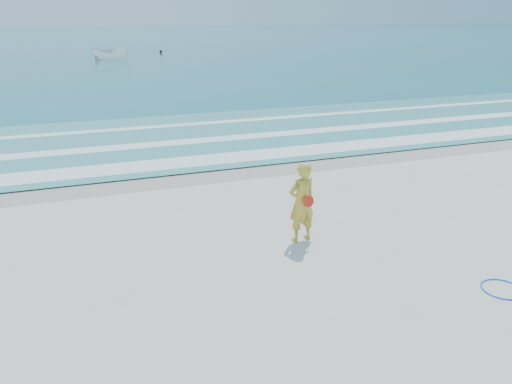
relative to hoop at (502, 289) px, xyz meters
name	(u,v)px	position (x,y,z in m)	size (l,w,h in m)	color
ground	(307,323)	(-4.05, 0.31, -0.01)	(400.00, 400.00, 0.00)	silver
wet_sand	(190,174)	(-4.05, 9.31, -0.01)	(400.00, 2.40, 0.00)	#B2A893
ocean	(84,39)	(-4.05, 105.31, 0.01)	(400.00, 190.00, 0.04)	#19727F
shallow	(164,139)	(-4.05, 14.31, 0.03)	(400.00, 10.00, 0.01)	#59B7AD
foam_near	(182,162)	(-4.05, 10.61, 0.04)	(400.00, 1.40, 0.01)	white
foam_mid	(167,143)	(-4.05, 13.51, 0.04)	(400.00, 0.90, 0.01)	white
foam_far	(154,127)	(-4.05, 16.81, 0.04)	(400.00, 0.60, 0.01)	white
hoop	(502,289)	(0.00, 0.00, 0.00)	(0.79, 0.79, 0.03)	#0D5FF8
boat	(111,53)	(-2.96, 53.35, 0.81)	(1.53, 4.07, 1.57)	white
buoy	(161,52)	(4.01, 61.49, 0.21)	(0.37, 0.37, 0.37)	black
woman	(302,202)	(-2.74, 3.41, 0.94)	(0.77, 0.59, 1.91)	gold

